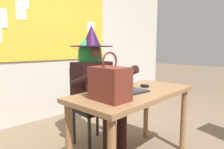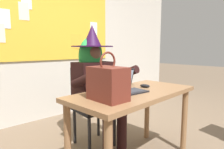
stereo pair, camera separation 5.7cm
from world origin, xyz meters
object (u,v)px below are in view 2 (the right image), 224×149
(chair_at_desk, at_px, (90,101))
(laptop, at_px, (127,87))
(handbag, at_px, (108,83))
(desk_main, at_px, (134,102))
(computer_mouse, at_px, (145,86))
(person_costumed, at_px, (96,79))

(chair_at_desk, height_order, laptop, laptop)
(laptop, height_order, handbag, handbag)
(desk_main, height_order, handbag, handbag)
(computer_mouse, bearing_deg, desk_main, 175.51)
(desk_main, bearing_deg, chair_at_desk, 91.83)
(chair_at_desk, distance_m, person_costumed, 0.30)
(desk_main, bearing_deg, computer_mouse, 11.05)
(person_costumed, distance_m, computer_mouse, 0.56)
(laptop, bearing_deg, desk_main, -26.27)
(person_costumed, relative_size, handbag, 3.69)
(desk_main, xyz_separation_m, chair_at_desk, (-0.02, 0.66, -0.11))
(person_costumed, xyz_separation_m, laptop, (-0.04, -0.50, -0.01))
(computer_mouse, bearing_deg, handbag, 174.64)
(person_costumed, height_order, laptop, person_costumed)
(computer_mouse, distance_m, handbag, 0.63)
(chair_at_desk, xyz_separation_m, person_costumed, (-0.01, -0.12, 0.28))
(handbag, bearing_deg, person_costumed, 59.10)
(person_costumed, bearing_deg, chair_at_desk, 176.68)
(desk_main, xyz_separation_m, laptop, (-0.06, 0.04, 0.16))
(desk_main, relative_size, handbag, 3.48)
(computer_mouse, xyz_separation_m, handbag, (-0.61, -0.11, 0.12))
(handbag, bearing_deg, chair_at_desk, 63.01)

